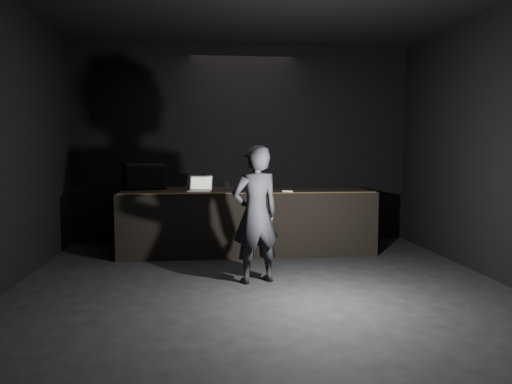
{
  "coord_description": "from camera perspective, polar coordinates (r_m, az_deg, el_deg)",
  "views": [
    {
      "loc": [
        -0.67,
        -5.44,
        1.68
      ],
      "look_at": [
        0.13,
        2.3,
        0.99
      ],
      "focal_mm": 35.0,
      "sensor_mm": 36.0,
      "label": 1
    }
  ],
  "objects": [
    {
      "name": "ground",
      "position": [
        5.73,
        1.13,
        -12.0
      ],
      "size": [
        7.0,
        7.0,
        0.0
      ],
      "primitive_type": "plane",
      "color": "black",
      "rests_on": "ground"
    },
    {
      "name": "room_walls",
      "position": [
        5.49,
        1.17,
        8.63
      ],
      "size": [
        6.1,
        7.1,
        3.52
      ],
      "color": "black",
      "rests_on": "ground"
    },
    {
      "name": "stage_riser",
      "position": [
        8.28,
        -1.17,
        -3.16
      ],
      "size": [
        4.0,
        1.5,
        1.0
      ],
      "primitive_type": "cube",
      "color": "black",
      "rests_on": "ground"
    },
    {
      "name": "riser_lip",
      "position": [
        7.52,
        -0.74,
        -0.11
      ],
      "size": [
        3.92,
        0.1,
        0.01
      ],
      "primitive_type": "cube",
      "color": "brown",
      "rests_on": "stage_riser"
    },
    {
      "name": "stage_monitor",
      "position": [
        8.44,
        -12.66,
        1.73
      ],
      "size": [
        0.75,
        0.64,
        0.42
      ],
      "rotation": [
        0.0,
        0.0,
        0.34
      ],
      "color": "black",
      "rests_on": "stage_riser"
    },
    {
      "name": "cable",
      "position": [
        8.42,
        -5.06,
        0.44
      ],
      "size": [
        0.82,
        0.2,
        0.02
      ],
      "primitive_type": "cylinder",
      "rotation": [
        0.0,
        1.57,
        0.22
      ],
      "color": "black",
      "rests_on": "stage_riser"
    },
    {
      "name": "laptop",
      "position": [
        7.88,
        -6.41,
        0.52
      ],
      "size": [
        0.4,
        0.37,
        0.24
      ],
      "rotation": [
        0.0,
        0.0,
        -0.18
      ],
      "color": "white",
      "rests_on": "stage_riser"
    },
    {
      "name": "beer_can",
      "position": [
        7.84,
        1.06,
        0.72
      ],
      "size": [
        0.08,
        0.08,
        0.18
      ],
      "color": "silver",
      "rests_on": "stage_riser"
    },
    {
      "name": "plastic_cup",
      "position": [
        8.58,
        -3.3,
        0.82
      ],
      "size": [
        0.08,
        0.08,
        0.1
      ],
      "primitive_type": "cylinder",
      "color": "white",
      "rests_on": "stage_riser"
    },
    {
      "name": "wii_remote",
      "position": [
        7.65,
        3.63,
        0.05
      ],
      "size": [
        0.15,
        0.15,
        0.03
      ],
      "primitive_type": "cube",
      "rotation": [
        0.0,
        0.0,
        0.77
      ],
      "color": "white",
      "rests_on": "stage_riser"
    },
    {
      "name": "person",
      "position": [
        6.21,
        -0.05,
        -2.58
      ],
      "size": [
        0.72,
        0.59,
        1.71
      ],
      "primitive_type": "imported",
      "rotation": [
        0.0,
        0.0,
        3.47
      ],
      "color": "black",
      "rests_on": "ground"
    }
  ]
}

